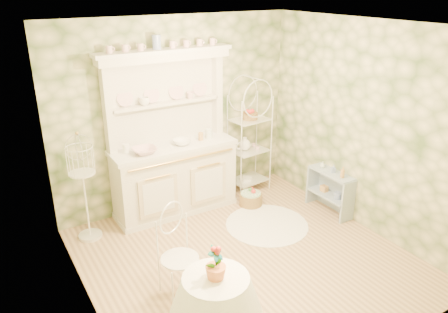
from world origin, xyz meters
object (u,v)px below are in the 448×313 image
side_shelf (330,192)px  cafe_chair (180,256)px  birdcage_stand (84,185)px  floor_basket (251,198)px  kitchen_dresser (173,136)px  bakers_rack (249,135)px  round_table (216,309)px

side_shelf → cafe_chair: size_ratio=0.76×
side_shelf → birdcage_stand: bearing=153.7°
side_shelf → floor_basket: size_ratio=1.96×
cafe_chair → floor_basket: cafe_chair is taller
kitchen_dresser → cafe_chair: bearing=-113.6°
bakers_rack → side_shelf: bakers_rack is taller
kitchen_dresser → birdcage_stand: size_ratio=1.54×
side_shelf → bakers_rack: bearing=108.0°
bakers_rack → cafe_chair: bearing=-146.2°
cafe_chair → birdcage_stand: size_ratio=0.65×
bakers_rack → side_shelf: size_ratio=2.48×
round_table → cafe_chair: size_ratio=0.79×
bakers_rack → floor_basket: bakers_rack is taller
kitchen_dresser → floor_basket: 1.51m
bakers_rack → birdcage_stand: bearing=176.1°
round_table → birdcage_stand: 2.47m
side_shelf → birdcage_stand: birdcage_stand is taller
bakers_rack → round_table: 3.30m
round_table → floor_basket: round_table is taller
kitchen_dresser → floor_basket: (1.01, -0.44, -1.03)m
birdcage_stand → floor_basket: 2.39m
side_shelf → birdcage_stand: 3.36m
round_table → floor_basket: (1.77, 2.03, -0.26)m
round_table → birdcage_stand: (-0.51, 2.39, 0.37)m
cafe_chair → bakers_rack: bearing=16.2°
bakers_rack → cafe_chair: (-2.05, -1.76, -0.42)m
floor_basket → side_shelf: bearing=-40.2°
bakers_rack → cafe_chair: 2.74m
cafe_chair → birdcage_stand: bearing=83.3°
kitchen_dresser → side_shelf: (1.88, -1.17, -0.83)m
side_shelf → cafe_chair: bearing=-175.6°
round_table → bakers_rack: bearing=50.7°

